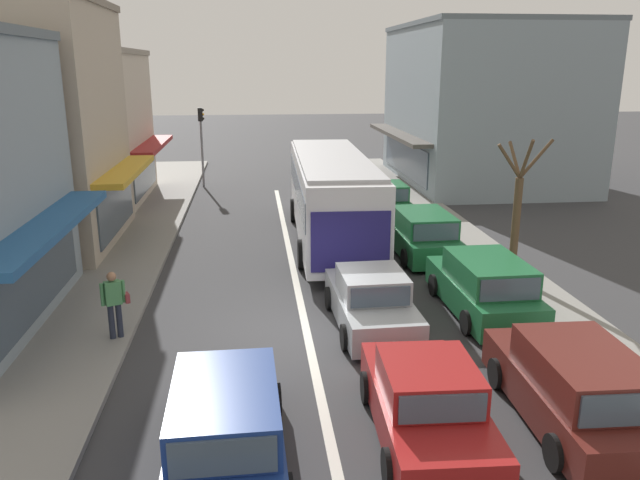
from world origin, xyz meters
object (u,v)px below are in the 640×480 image
wagon_queue_far_back (226,426)px  sedan_adjacent_lane_trail (371,302)px  street_tree_right (517,215)px  sedan_behind_bus_mid (426,404)px  pedestrian_with_handbag_near (114,301)px  parked_wagon_kerb_second (484,287)px  parked_wagon_kerb_front (575,388)px  parked_wagon_kerb_third (422,235)px  city_bus (331,193)px  traffic_light_downstreet (201,134)px  parked_hatchback_kerb_rear (385,202)px

wagon_queue_far_back → sedan_adjacent_lane_trail: (3.39, 5.35, -0.08)m
wagon_queue_far_back → street_tree_right: size_ratio=1.04×
sedan_behind_bus_mid → pedestrian_with_handbag_near: 7.73m
pedestrian_with_handbag_near → sedan_behind_bus_mid: bearing=-36.7°
parked_wagon_kerb_second → parked_wagon_kerb_front: bearing=-93.2°
sedan_behind_bus_mid → parked_wagon_kerb_third: 11.08m
sedan_adjacent_lane_trail → city_bus: bearing=90.1°
city_bus → traffic_light_downstreet: size_ratio=2.60×
city_bus → parked_hatchback_kerb_rear: 4.70m
pedestrian_with_handbag_near → wagon_queue_far_back: bearing=-61.4°
wagon_queue_far_back → parked_wagon_kerb_third: same height
parked_wagon_kerb_third → pedestrian_with_handbag_near: (-9.01, -6.11, 0.32)m
wagon_queue_far_back → parked_wagon_kerb_second: bearing=42.1°
parked_hatchback_kerb_rear → sedan_adjacent_lane_trail: bearing=-103.7°
sedan_adjacent_lane_trail → traffic_light_downstreet: bearing=105.8°
wagon_queue_far_back → pedestrian_with_handbag_near: (-2.75, 5.05, 0.32)m
wagon_queue_far_back → parked_wagon_kerb_second: same height
parked_wagon_kerb_second → parked_hatchback_kerb_rear: 10.85m
wagon_queue_far_back → sedan_adjacent_lane_trail: 6.33m
sedan_behind_bus_mid → pedestrian_with_handbag_near: (-6.19, 4.61, 0.40)m
sedan_behind_bus_mid → traffic_light_downstreet: (-5.52, 24.21, 2.19)m
city_bus → parked_wagon_kerb_third: size_ratio=2.41×
street_tree_right → wagon_queue_far_back: bearing=-135.0°
sedan_adjacent_lane_trail → pedestrian_with_handbag_near: (-6.14, -0.29, 0.40)m
sedan_behind_bus_mid → pedestrian_with_handbag_near: pedestrian_with_handbag_near is taller
city_bus → parked_wagon_kerb_second: 7.97m
wagon_queue_far_back → street_tree_right: (8.32, 8.33, 1.32)m
city_bus → street_tree_right: 6.88m
city_bus → wagon_queue_far_back: city_bus is taller
sedan_adjacent_lane_trail → pedestrian_with_handbag_near: 6.16m
sedan_behind_bus_mid → street_tree_right: (4.89, 7.89, 1.40)m
wagon_queue_far_back → parked_wagon_kerb_front: (6.20, 0.54, 0.00)m
street_tree_right → parked_wagon_kerb_front: bearing=-105.3°
parked_wagon_kerb_front → traffic_light_downstreet: size_ratio=1.08×
city_bus → street_tree_right: (4.95, -4.78, 0.18)m
city_bus → parked_wagon_kerb_third: city_bus is taller
parked_wagon_kerb_second → wagon_queue_far_back: bearing=-137.9°
parked_wagon_kerb_third → parked_wagon_kerb_second: bearing=-87.4°
city_bus → street_tree_right: street_tree_right is taller
sedan_adjacent_lane_trail → street_tree_right: (4.94, 2.99, 1.40)m
traffic_light_downstreet → pedestrian_with_handbag_near: bearing=-92.0°
parked_hatchback_kerb_rear → sedan_behind_bus_mid: bearing=-99.5°
street_tree_right → parked_hatchback_kerb_rear: bearing=104.5°
wagon_queue_far_back → parked_wagon_kerb_front: size_ratio=1.00×
parked_hatchback_kerb_rear → traffic_light_downstreet: 11.65m
sedan_behind_bus_mid → street_tree_right: street_tree_right is taller
city_bus → parked_wagon_kerb_second: (3.13, -7.25, -1.14)m
wagon_queue_far_back → sedan_adjacent_lane_trail: wagon_queue_far_back is taller
sedan_behind_bus_mid → parked_wagon_kerb_second: parked_wagon_kerb_second is taller
sedan_behind_bus_mid → wagon_queue_far_back: (-3.43, -0.44, 0.08)m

